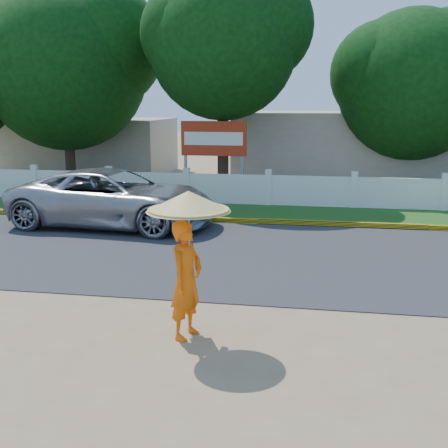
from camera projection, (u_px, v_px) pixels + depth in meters
name	position (u px, v px, depth m)	size (l,w,h in m)	color
ground	(204.00, 324.00, 9.44)	(120.00, 120.00, 0.00)	#9E8460
road	(241.00, 254.00, 13.77)	(60.00, 7.00, 0.02)	#38383A
grass_verge	(264.00, 213.00, 18.82)	(60.00, 3.50, 0.03)	#2D601E
curb	(258.00, 221.00, 17.17)	(40.00, 0.18, 0.16)	yellow
fence	(268.00, 190.00, 20.10)	(40.00, 0.10, 1.10)	silver
building_near	(347.00, 147.00, 25.92)	(10.00, 6.00, 3.20)	#B7AD99
building_far	(91.00, 146.00, 29.11)	(8.00, 5.00, 2.80)	#B7AD99
vehicle	(114.00, 198.00, 16.71)	(2.83, 6.15, 1.71)	#A1A4A8
monk_with_parasol	(187.00, 244.00, 8.63)	(1.29, 1.29, 2.35)	orange
billboard	(214.00, 143.00, 21.19)	(2.50, 0.13, 2.95)	gray
tree_row	(342.00, 64.00, 21.77)	(39.36, 8.07, 9.24)	#473828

